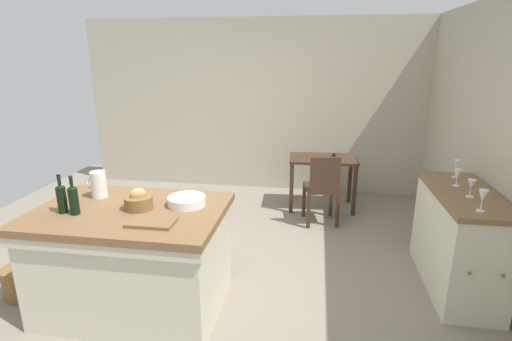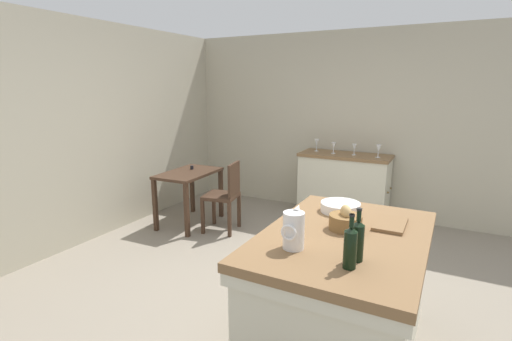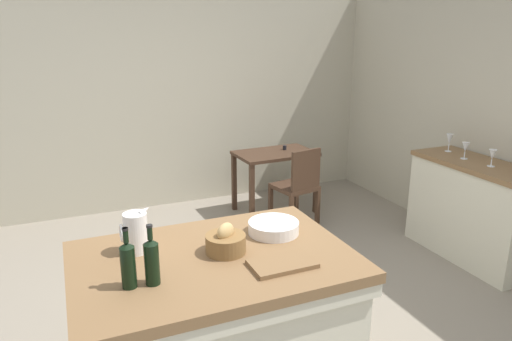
% 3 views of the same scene
% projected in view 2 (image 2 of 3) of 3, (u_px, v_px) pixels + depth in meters
% --- Properties ---
extents(ground_plane, '(6.76, 6.76, 0.00)m').
position_uv_depth(ground_plane, '(279.00, 292.00, 3.45)').
color(ground_plane, gray).
extents(wall_back, '(5.32, 0.12, 2.60)m').
position_uv_depth(wall_back, '(75.00, 134.00, 4.35)').
color(wall_back, '#B2AA93').
rests_on(wall_back, ground).
extents(wall_right, '(0.12, 5.20, 2.60)m').
position_uv_depth(wall_right, '(356.00, 125.00, 5.40)').
color(wall_right, '#B2AA93').
rests_on(wall_right, ground).
extents(island_table, '(1.50, 1.03, 0.88)m').
position_uv_depth(island_table, '(342.00, 289.00, 2.60)').
color(island_table, brown).
rests_on(island_table, ground).
extents(side_cabinet, '(0.52, 1.25, 0.92)m').
position_uv_depth(side_cabinet, '(343.00, 186.00, 5.31)').
color(side_cabinet, brown).
rests_on(side_cabinet, ground).
extents(writing_desk, '(0.93, 0.60, 0.77)m').
position_uv_depth(writing_desk, '(189.00, 180.00, 5.06)').
color(writing_desk, '#3D281C').
rests_on(writing_desk, ground).
extents(wooden_chair, '(0.47, 0.47, 0.91)m').
position_uv_depth(wooden_chair, '(225.00, 194.00, 4.81)').
color(wooden_chair, '#3D281C').
rests_on(wooden_chair, ground).
extents(pitcher, '(0.17, 0.13, 0.27)m').
position_uv_depth(pitcher, '(294.00, 230.00, 2.26)').
color(pitcher, white).
rests_on(pitcher, island_table).
extents(wash_bowl, '(0.31, 0.31, 0.07)m').
position_uv_depth(wash_bowl, '(340.00, 207.00, 2.94)').
color(wash_bowl, white).
rests_on(wash_bowl, island_table).
extents(bread_basket, '(0.22, 0.22, 0.17)m').
position_uv_depth(bread_basket, '(345.00, 221.00, 2.57)').
color(bread_basket, brown).
rests_on(bread_basket, island_table).
extents(cutting_board, '(0.34, 0.21, 0.02)m').
position_uv_depth(cutting_board, '(390.00, 224.00, 2.65)').
color(cutting_board, brown).
rests_on(cutting_board, island_table).
extents(wine_bottle_dark, '(0.07, 0.07, 0.31)m').
position_uv_depth(wine_bottle_dark, '(357.00, 240.00, 2.10)').
color(wine_bottle_dark, black).
rests_on(wine_bottle_dark, island_table).
extents(wine_bottle_amber, '(0.07, 0.07, 0.31)m').
position_uv_depth(wine_bottle_amber, '(350.00, 246.00, 2.01)').
color(wine_bottle_amber, black).
rests_on(wine_bottle_amber, island_table).
extents(wine_glass_far_left, '(0.07, 0.07, 0.17)m').
position_uv_depth(wine_glass_far_left, '(378.00, 149.00, 4.94)').
color(wine_glass_far_left, white).
rests_on(wine_glass_far_left, side_cabinet).
extents(wine_glass_left, '(0.07, 0.07, 0.15)m').
position_uv_depth(wine_glass_left, '(354.00, 147.00, 5.12)').
color(wine_glass_left, white).
rests_on(wine_glass_left, side_cabinet).
extents(wine_glass_middle, '(0.07, 0.07, 0.16)m').
position_uv_depth(wine_glass_middle, '(334.00, 146.00, 5.23)').
color(wine_glass_middle, white).
rests_on(wine_glass_middle, side_cabinet).
extents(wine_glass_right, '(0.07, 0.07, 0.17)m').
position_uv_depth(wine_glass_right, '(317.00, 143.00, 5.41)').
color(wine_glass_right, white).
rests_on(wine_glass_right, side_cabinet).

